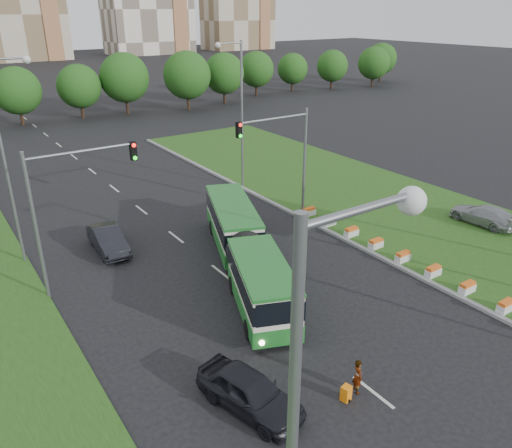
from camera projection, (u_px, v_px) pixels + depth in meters
ground at (329, 303)px, 26.27m from camera, size 360.00×360.00×0.00m
grass_median at (384, 205)px, 39.03m from camera, size 14.00×60.00×0.15m
median_kerb at (316, 225)px, 35.42m from camera, size 0.30×60.00×0.18m
lane_markings at (132, 202)px, 39.84m from camera, size 0.20×100.00×0.01m
flower_planters at (403, 257)px, 30.17m from camera, size 1.10×18.10×0.60m
traffic_mast_median at (287, 149)px, 34.18m from camera, size 5.76×0.32×8.00m
traffic_mast_left at (65, 197)px, 25.57m from camera, size 5.76×0.32×8.00m
street_lamps at (184, 158)px, 29.89m from camera, size 36.00×60.00×12.00m
tree_line at (123, 82)px, 71.26m from camera, size 120.00×8.00×9.00m
articulated_bus at (240, 249)px, 28.60m from camera, size 2.39×15.33×2.52m
car_left_near at (249, 392)px, 19.10m from camera, size 2.91×4.90×1.56m
car_left_far at (108, 240)px, 31.62m from camera, size 1.86×4.73×1.53m
car_median at (484, 215)px, 35.22m from camera, size 2.12×4.82×1.38m
pedestrian at (358, 376)px, 19.93m from camera, size 0.56×0.66×1.53m
shopping_trolley at (346, 393)px, 19.65m from camera, size 0.38×0.40×0.66m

